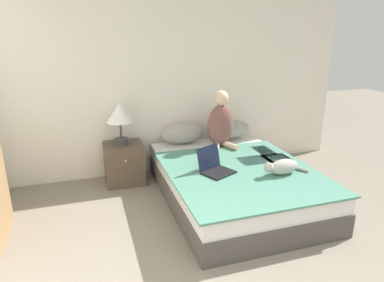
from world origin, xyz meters
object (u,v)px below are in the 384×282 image
(pillow_far, at_px, (229,129))
(person_sitting, at_px, (221,123))
(pillow_near, at_px, (182,133))
(table_lamp, at_px, (120,115))
(nightstand, at_px, (124,163))
(cat_tabby, at_px, (282,167))
(laptop_open, at_px, (215,167))
(bed, at_px, (233,182))

(pillow_far, relative_size, person_sitting, 0.81)
(pillow_near, relative_size, table_lamp, 1.12)
(pillow_near, relative_size, pillow_far, 1.00)
(pillow_near, bearing_deg, nightstand, -175.84)
(cat_tabby, xyz_separation_m, table_lamp, (-1.50, 1.26, 0.37))
(cat_tabby, bearing_deg, pillow_near, -67.80)
(pillow_near, relative_size, laptop_open, 1.42)
(nightstand, distance_m, table_lamp, 0.63)
(nightstand, bearing_deg, pillow_near, 4.16)
(pillow_near, bearing_deg, cat_tabby, -62.04)
(bed, bearing_deg, pillow_far, 69.71)
(laptop_open, distance_m, nightstand, 1.32)
(bed, bearing_deg, person_sitting, 82.08)
(cat_tabby, xyz_separation_m, laptop_open, (-0.64, 0.27, -0.03))
(table_lamp, bearing_deg, cat_tabby, -40.02)
(laptop_open, distance_m, table_lamp, 1.37)
(person_sitting, bearing_deg, table_lamp, 169.59)
(bed, height_order, laptop_open, laptop_open)
(pillow_far, height_order, nightstand, pillow_far)
(pillow_far, bearing_deg, person_sitting, -131.56)
(laptop_open, bearing_deg, bed, -0.22)
(bed, bearing_deg, nightstand, 142.74)
(table_lamp, bearing_deg, person_sitting, -10.41)
(laptop_open, xyz_separation_m, nightstand, (-0.84, 0.99, -0.23))
(pillow_near, distance_m, cat_tabby, 1.49)
(pillow_far, bearing_deg, cat_tabby, -89.09)
(bed, height_order, pillow_near, pillow_near)
(bed, relative_size, pillow_near, 3.66)
(laptop_open, bearing_deg, pillow_far, 33.94)
(bed, height_order, table_lamp, table_lamp)
(person_sitting, height_order, laptop_open, person_sitting)
(nightstand, bearing_deg, person_sitting, -10.49)
(pillow_near, bearing_deg, pillow_far, 0.00)
(cat_tabby, distance_m, table_lamp, 1.99)
(person_sitting, bearing_deg, pillow_near, 146.58)
(pillow_far, bearing_deg, pillow_near, 180.00)
(person_sitting, height_order, table_lamp, person_sitting)
(pillow_far, distance_m, person_sitting, 0.42)
(pillow_near, relative_size, nightstand, 1.13)
(pillow_far, distance_m, nightstand, 1.50)
(cat_tabby, bearing_deg, nightstand, -46.03)
(laptop_open, bearing_deg, nightstand, 105.04)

